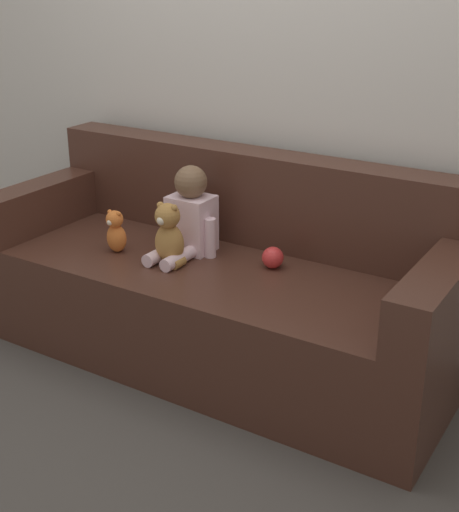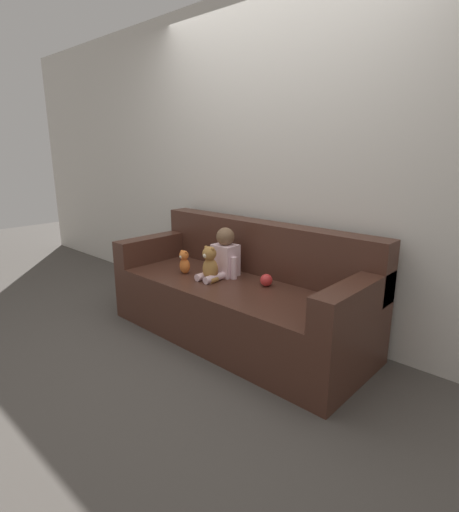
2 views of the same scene
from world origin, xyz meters
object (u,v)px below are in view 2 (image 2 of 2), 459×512
object	(u,v)px
couch	(240,297)
teddy_bear_brown	(210,265)
person_baby	(224,256)
plush_toy_side	(184,262)
toy_ball	(266,280)

from	to	relation	value
couch	teddy_bear_brown	world-z (taller)	couch
couch	person_baby	bearing A→B (deg)	-178.87
teddy_bear_brown	couch	bearing A→B (deg)	44.08
plush_toy_side	couch	bearing A→B (deg)	21.79
person_baby	teddy_bear_brown	distance (m)	0.16
couch	toy_ball	xyz separation A→B (m)	(0.23, 0.03, 0.18)
teddy_bear_brown	toy_ball	world-z (taller)	teddy_bear_brown
person_baby	teddy_bear_brown	bearing A→B (deg)	-88.32
couch	plush_toy_side	xyz separation A→B (m)	(-0.44, -0.17, 0.23)
couch	teddy_bear_brown	xyz separation A→B (m)	(-0.16, -0.16, 0.26)
plush_toy_side	toy_ball	distance (m)	0.70
couch	plush_toy_side	size ratio (longest dim) A/B	10.77
plush_toy_side	toy_ball	size ratio (longest dim) A/B	2.11
person_baby	toy_ball	size ratio (longest dim) A/B	4.22
teddy_bear_brown	person_baby	bearing A→B (deg)	91.68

